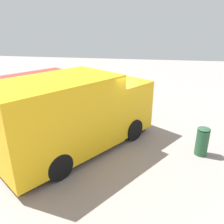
{
  "coord_description": "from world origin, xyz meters",
  "views": [
    {
      "loc": [
        7.76,
        1.68,
        4.06
      ],
      "look_at": [
        -0.16,
        0.36,
        0.87
      ],
      "focal_mm": 35.9,
      "sensor_mm": 36.0,
      "label": 1
    }
  ],
  "objects": [
    {
      "name": "food_truck",
      "position": [
        1.21,
        -0.64,
        1.23
      ],
      "size": [
        5.75,
        4.99,
        2.56
      ],
      "color": "yellow",
      "rests_on": "ground_plane"
    },
    {
      "name": "ground_plane",
      "position": [
        0.0,
        0.0,
        0.0
      ],
      "size": [
        40.0,
        40.0,
        0.0
      ],
      "primitive_type": "plane",
      "color": "#A3928D"
    },
    {
      "name": "person_customer",
      "position": [
        -1.88,
        -4.39,
        0.31
      ],
      "size": [
        0.69,
        0.78,
        0.83
      ],
      "color": "#6A5E56",
      "rests_on": "ground_plane"
    },
    {
      "name": "trash_bin",
      "position": [
        0.94,
        3.52,
        0.49
      ],
      "size": [
        0.41,
        0.41,
        0.97
      ],
      "color": "#275738",
      "rests_on": "ground_plane"
    },
    {
      "name": "planter_flowering_far",
      "position": [
        -3.86,
        0.77,
        0.33
      ],
      "size": [
        0.43,
        0.43,
        0.63
      ],
      "color": "#9A9F80",
      "rests_on": "ground_plane"
    }
  ]
}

